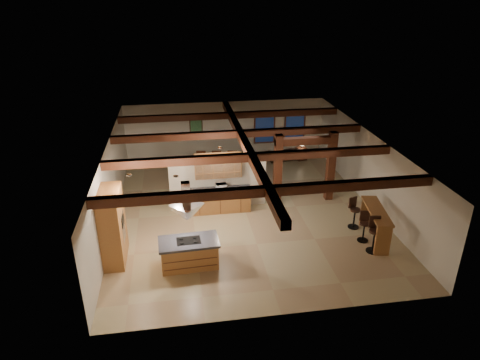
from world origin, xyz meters
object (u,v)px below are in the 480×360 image
object	(u,v)px
dining_table	(217,174)
bar_counter	(376,220)
sofa	(287,153)
kitchen_island	(189,253)

from	to	relation	value
dining_table	bar_counter	size ratio (longest dim) A/B	0.72
sofa	bar_counter	xyz separation A→B (m)	(1.03, -7.99, 0.47)
kitchen_island	bar_counter	size ratio (longest dim) A/B	0.85
kitchen_island	bar_counter	bearing A→B (deg)	5.13
dining_table	kitchen_island	bearing A→B (deg)	-84.47
kitchen_island	sofa	distance (m)	10.13
kitchen_island	bar_counter	world-z (taller)	bar_counter
kitchen_island	dining_table	size ratio (longest dim) A/B	1.18
kitchen_island	dining_table	bearing A→B (deg)	76.60
dining_table	bar_counter	distance (m)	7.68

